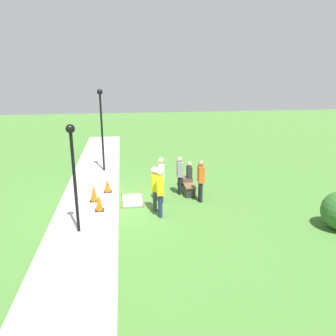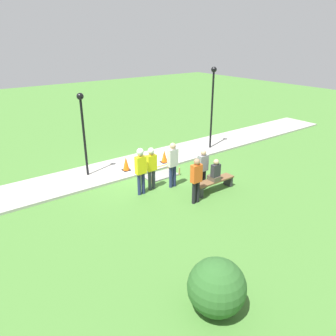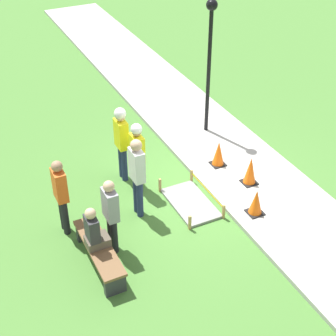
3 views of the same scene
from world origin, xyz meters
The scene contains 14 objects.
ground_plane centered at (0.00, 0.00, 0.00)m, with size 60.00×60.00×0.00m, color #477A33.
sidewalk centered at (0.00, -1.17, 0.05)m, with size 28.00×2.34×0.10m.
wet_concrete_patch centered at (-0.52, 0.56, 0.04)m, with size 1.50×0.87×0.35m.
traffic_cone_near_patch centered at (-1.50, -0.48, 0.39)m, with size 0.34×0.34×0.59m.
traffic_cone_far_patch centered at (-0.52, -0.98, 0.44)m, with size 0.34×0.34×0.69m.
traffic_cone_sidewalk_edge centered at (0.45, -0.71, 0.41)m, with size 0.34×0.34×0.64m.
park_bench centered at (-1.38, 2.99, 0.33)m, with size 1.80×0.44×0.47m.
person_seated_on_bench centered at (-1.34, 3.04, 0.82)m, with size 0.36×0.44×0.89m.
worker_supervisor centered at (1.07, 1.51, 1.13)m, with size 0.40×0.27×1.87m.
worker_assistant centered at (0.49, 1.37, 1.03)m, with size 0.40×0.25×1.73m.
bystander_in_orange_shirt centered at (-0.14, 3.29, 0.98)m, with size 0.40×0.23×1.72m.
bystander_in_gray_shirt centered at (-0.30, 1.71, 1.07)m, with size 0.40×0.24×1.86m.
bystander_in_white_shirt centered at (-1.09, 2.60, 0.94)m, with size 0.40×0.22×1.66m.
lamppost_near centered at (2.03, -1.28, 2.43)m, with size 0.28×0.28×3.51m.
Camera 3 is at (-8.33, 4.93, 7.17)m, focal length 55.00 mm.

